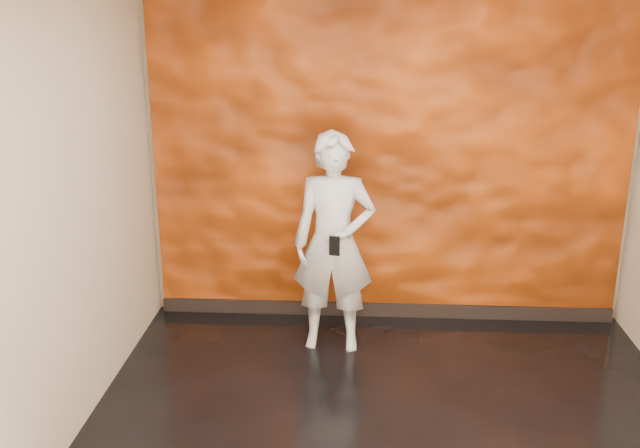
# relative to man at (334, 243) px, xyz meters

# --- Properties ---
(room) EXTENTS (4.02, 4.02, 2.81)m
(room) POSITION_rel_man_xyz_m (0.42, -1.36, 0.54)
(room) COLOR black
(room) RESTS_ON ground
(feature_wall) EXTENTS (3.90, 0.06, 2.75)m
(feature_wall) POSITION_rel_man_xyz_m (0.42, 0.60, 0.52)
(feature_wall) COLOR #DD530E
(feature_wall) RESTS_ON ground
(baseboard) EXTENTS (3.90, 0.04, 0.12)m
(baseboard) POSITION_rel_man_xyz_m (0.42, 0.56, -0.80)
(baseboard) COLOR black
(baseboard) RESTS_ON ground
(man) EXTENTS (0.65, 0.44, 1.72)m
(man) POSITION_rel_man_xyz_m (0.00, 0.00, 0.00)
(man) COLOR #A2A6B1
(man) RESTS_ON ground
(phone) EXTENTS (0.08, 0.03, 0.15)m
(phone) POSITION_rel_man_xyz_m (0.01, -0.25, 0.07)
(phone) COLOR black
(phone) RESTS_ON man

